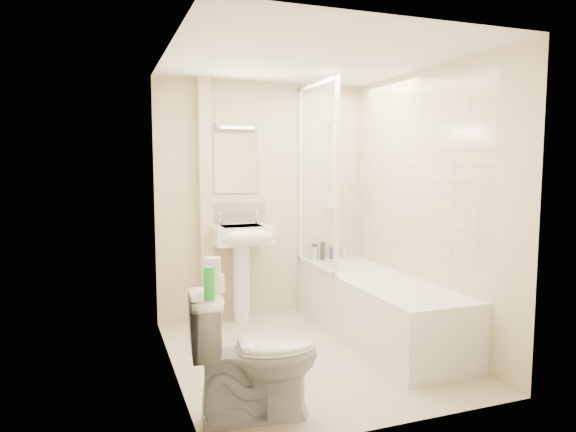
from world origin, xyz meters
name	(u,v)px	position (x,y,z in m)	size (l,w,h in m)	color
floor	(309,354)	(0.00, 0.00, 0.00)	(2.50, 2.50, 0.00)	#C5B49B
wall_back	(264,200)	(0.00, 1.25, 1.20)	(2.20, 0.02, 2.40)	beige
wall_left	(172,215)	(-1.10, 0.00, 1.20)	(0.02, 2.50, 2.40)	beige
wall_right	(426,207)	(1.10, 0.00, 1.20)	(0.02, 2.50, 2.40)	beige
ceiling	(311,58)	(0.00, 0.00, 2.40)	(2.20, 2.50, 0.02)	white
tile_back	(330,178)	(0.75, 1.24, 1.42)	(0.70, 0.01, 1.75)	beige
tile_right	(412,180)	(1.09, 0.20, 1.42)	(0.01, 2.10, 1.75)	beige
pipe_boxing	(205,202)	(-0.62, 1.19, 1.20)	(0.12, 0.12, 2.40)	beige
splashback	(237,217)	(-0.29, 1.24, 1.03)	(0.60, 0.01, 0.30)	beige
mirror	(236,163)	(-0.29, 1.24, 1.58)	(0.46, 0.01, 0.60)	white
strip_light	(236,126)	(-0.29, 1.22, 1.95)	(0.42, 0.07, 0.07)	silver
bathtub	(377,305)	(0.75, 0.20, 0.29)	(0.70, 2.10, 0.55)	white
shower_screen	(317,177)	(0.40, 0.80, 1.45)	(0.04, 0.92, 1.80)	white
shower_fixture	(332,166)	(0.75, 1.19, 1.55)	(0.10, 0.16, 0.99)	white
pedestal_sink	(243,246)	(-0.29, 1.01, 0.77)	(0.57, 0.51, 1.10)	white
bottle_black_a	(315,252)	(0.54, 1.16, 0.64)	(0.06, 0.06, 0.17)	black
bottle_white_a	(314,253)	(0.53, 1.16, 0.62)	(0.06, 0.06, 0.14)	silver
bottle_black_b	(323,251)	(0.63, 1.16, 0.64)	(0.05, 0.05, 0.19)	black
bottle_blue	(331,253)	(0.73, 1.16, 0.61)	(0.05, 0.05, 0.13)	#122050
bottle_cream	(337,252)	(0.80, 1.16, 0.63)	(0.05, 0.05, 0.15)	beige
bottle_white_b	(345,252)	(0.89, 1.16, 0.62)	(0.05, 0.05, 0.13)	silver
toilet	(255,354)	(-0.72, -0.85, 0.40)	(0.84, 0.54, 0.80)	white
toilet_roll_lower	(215,283)	(-0.95, -0.79, 0.86)	(0.11, 0.11, 0.10)	white
toilet_roll_upper	(212,267)	(-0.97, -0.80, 0.96)	(0.10, 0.10, 0.11)	white
green_bottle	(209,283)	(-1.02, -0.96, 0.90)	(0.07, 0.07, 0.19)	green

